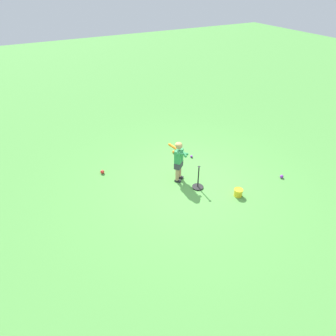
{
  "coord_description": "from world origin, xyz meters",
  "views": [
    {
      "loc": [
        -5.18,
        3.35,
        4.56
      ],
      "look_at": [
        0.26,
        0.42,
        0.45
      ],
      "focal_mm": 32.33,
      "sensor_mm": 36.0,
      "label": 1
    }
  ],
  "objects_px": {
    "child_batter": "(179,158)",
    "play_ball_midfield": "(102,172)",
    "play_ball_by_bucket": "(191,156)",
    "toy_bucket": "(238,192)",
    "batting_tee": "(198,184)",
    "play_ball_far_left": "(174,152)",
    "play_ball_center_lawn": "(282,176)"
  },
  "relations": [
    {
      "from": "child_batter",
      "to": "play_ball_by_bucket",
      "type": "height_order",
      "value": "child_batter"
    },
    {
      "from": "play_ball_center_lawn",
      "to": "play_ball_by_bucket",
      "type": "distance_m",
      "value": 2.49
    },
    {
      "from": "child_batter",
      "to": "play_ball_far_left",
      "type": "distance_m",
      "value": 1.46
    },
    {
      "from": "play_ball_midfield",
      "to": "batting_tee",
      "type": "xyz_separation_m",
      "value": [
        -1.71,
        -1.89,
        0.05
      ]
    },
    {
      "from": "play_ball_by_bucket",
      "to": "batting_tee",
      "type": "distance_m",
      "value": 1.43
    },
    {
      "from": "play_ball_by_bucket",
      "to": "toy_bucket",
      "type": "distance_m",
      "value": 2.02
    },
    {
      "from": "play_ball_by_bucket",
      "to": "batting_tee",
      "type": "height_order",
      "value": "batting_tee"
    },
    {
      "from": "child_batter",
      "to": "play_ball_midfield",
      "type": "relative_size",
      "value": 10.44
    },
    {
      "from": "play_ball_by_bucket",
      "to": "play_ball_far_left",
      "type": "bearing_deg",
      "value": 36.52
    },
    {
      "from": "play_ball_center_lawn",
      "to": "batting_tee",
      "type": "height_order",
      "value": "batting_tee"
    },
    {
      "from": "child_batter",
      "to": "toy_bucket",
      "type": "height_order",
      "value": "child_batter"
    },
    {
      "from": "play_ball_by_bucket",
      "to": "play_ball_midfield",
      "type": "distance_m",
      "value": 2.55
    },
    {
      "from": "play_ball_midfield",
      "to": "toy_bucket",
      "type": "xyz_separation_m",
      "value": [
        -2.44,
        -2.56,
        0.05
      ]
    },
    {
      "from": "play_ball_center_lawn",
      "to": "play_ball_by_bucket",
      "type": "relative_size",
      "value": 1.24
    },
    {
      "from": "play_ball_center_lawn",
      "to": "play_ball_midfield",
      "type": "relative_size",
      "value": 0.86
    },
    {
      "from": "play_ball_center_lawn",
      "to": "toy_bucket",
      "type": "xyz_separation_m",
      "value": [
        -0.04,
        1.47,
        0.05
      ]
    },
    {
      "from": "play_ball_by_bucket",
      "to": "play_ball_midfield",
      "type": "xyz_separation_m",
      "value": [
        0.42,
        2.51,
        0.02
      ]
    },
    {
      "from": "play_ball_far_left",
      "to": "play_ball_by_bucket",
      "type": "distance_m",
      "value": 0.56
    },
    {
      "from": "play_ball_far_left",
      "to": "play_ball_midfield",
      "type": "relative_size",
      "value": 0.81
    },
    {
      "from": "batting_tee",
      "to": "play_ball_by_bucket",
      "type": "bearing_deg",
      "value": -25.68
    },
    {
      "from": "child_batter",
      "to": "play_ball_by_bucket",
      "type": "xyz_separation_m",
      "value": [
        0.76,
        -0.87,
        -0.61
      ]
    },
    {
      "from": "play_ball_by_bucket",
      "to": "toy_bucket",
      "type": "xyz_separation_m",
      "value": [
        -2.01,
        -0.05,
        0.06
      ]
    },
    {
      "from": "child_batter",
      "to": "toy_bucket",
      "type": "distance_m",
      "value": 1.65
    },
    {
      "from": "child_batter",
      "to": "play_ball_midfield",
      "type": "xyz_separation_m",
      "value": [
        1.18,
        1.64,
        -0.6
      ]
    },
    {
      "from": "batting_tee",
      "to": "toy_bucket",
      "type": "xyz_separation_m",
      "value": [
        -0.73,
        -0.67,
        -0.01
      ]
    },
    {
      "from": "play_ball_far_left",
      "to": "play_ball_by_bucket",
      "type": "bearing_deg",
      "value": -143.48
    },
    {
      "from": "toy_bucket",
      "to": "play_ball_far_left",
      "type": "bearing_deg",
      "value": 8.91
    },
    {
      "from": "play_ball_far_left",
      "to": "play_ball_by_bucket",
      "type": "relative_size",
      "value": 1.15
    },
    {
      "from": "play_ball_far_left",
      "to": "batting_tee",
      "type": "bearing_deg",
      "value": 170.78
    },
    {
      "from": "child_batter",
      "to": "toy_bucket",
      "type": "relative_size",
      "value": 5.0
    },
    {
      "from": "child_batter",
      "to": "play_ball_midfield",
      "type": "bearing_deg",
      "value": 54.24
    },
    {
      "from": "batting_tee",
      "to": "toy_bucket",
      "type": "relative_size",
      "value": 2.87
    }
  ]
}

